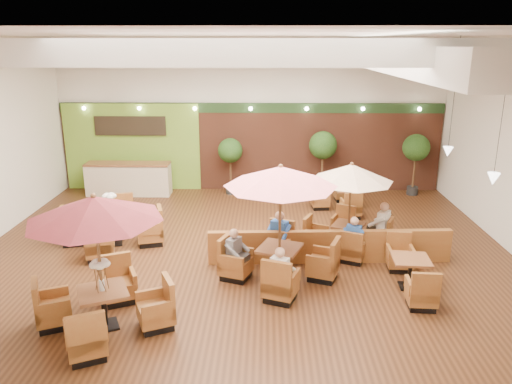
{
  "coord_description": "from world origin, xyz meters",
  "views": [
    {
      "loc": [
        0.56,
        -12.19,
        5.31
      ],
      "look_at": [
        0.3,
        0.5,
        1.5
      ],
      "focal_mm": 35.0,
      "sensor_mm": 36.0,
      "label": 1
    }
  ],
  "objects_px": {
    "table_3": "(112,228)",
    "diner_1": "(279,232)",
    "diner_3": "(354,234)",
    "table_2": "(351,190)",
    "table_5": "(339,199)",
    "table_1": "(280,203)",
    "diner_2": "(236,249)",
    "table_4": "(410,273)",
    "topiary_2": "(416,150)",
    "topiary_1": "(323,148)",
    "topiary_0": "(230,153)",
    "diner_4": "(381,221)",
    "table_0": "(97,239)",
    "booth_divider": "(330,247)",
    "diner_0": "(281,268)",
    "service_counter": "(129,179)"
  },
  "relations": [
    {
      "from": "table_3",
      "to": "diner_1",
      "type": "relative_size",
      "value": 3.48
    },
    {
      "from": "diner_3",
      "to": "table_2",
      "type": "bearing_deg",
      "value": 111.66
    },
    {
      "from": "table_3",
      "to": "table_5",
      "type": "distance_m",
      "value": 7.34
    },
    {
      "from": "table_1",
      "to": "diner_2",
      "type": "distance_m",
      "value": 1.51
    },
    {
      "from": "diner_1",
      "to": "diner_2",
      "type": "xyz_separation_m",
      "value": [
        -1.01,
        -1.01,
        -0.03
      ]
    },
    {
      "from": "table_4",
      "to": "diner_2",
      "type": "relative_size",
      "value": 3.17
    },
    {
      "from": "topiary_2",
      "to": "diner_3",
      "type": "distance_m",
      "value": 6.71
    },
    {
      "from": "table_1",
      "to": "topiary_1",
      "type": "distance_m",
      "value": 7.06
    },
    {
      "from": "topiary_2",
      "to": "topiary_0",
      "type": "bearing_deg",
      "value": 180.0
    },
    {
      "from": "table_1",
      "to": "diner_4",
      "type": "relative_size",
      "value": 3.38
    },
    {
      "from": "table_1",
      "to": "topiary_0",
      "type": "relative_size",
      "value": 1.4
    },
    {
      "from": "table_1",
      "to": "table_2",
      "type": "xyz_separation_m",
      "value": [
        1.88,
        1.85,
        -0.24
      ]
    },
    {
      "from": "table_0",
      "to": "table_2",
      "type": "relative_size",
      "value": 1.15
    },
    {
      "from": "table_5",
      "to": "topiary_1",
      "type": "xyz_separation_m",
      "value": [
        -0.41,
        1.67,
        1.4
      ]
    },
    {
      "from": "table_2",
      "to": "table_3",
      "type": "bearing_deg",
      "value": -157.83
    },
    {
      "from": "table_5",
      "to": "diner_2",
      "type": "height_order",
      "value": "diner_2"
    },
    {
      "from": "topiary_1",
      "to": "diner_3",
      "type": "distance_m",
      "value": 5.95
    },
    {
      "from": "topiary_0",
      "to": "topiary_1",
      "type": "height_order",
      "value": "topiary_1"
    },
    {
      "from": "table_4",
      "to": "booth_divider",
      "type": "bearing_deg",
      "value": 145.18
    },
    {
      "from": "booth_divider",
      "to": "diner_3",
      "type": "distance_m",
      "value": 0.68
    },
    {
      "from": "diner_3",
      "to": "diner_2",
      "type": "bearing_deg",
      "value": -139.51
    },
    {
      "from": "diner_2",
      "to": "diner_0",
      "type": "bearing_deg",
      "value": 75.38
    },
    {
      "from": "topiary_0",
      "to": "diner_3",
      "type": "relative_size",
      "value": 2.75
    },
    {
      "from": "booth_divider",
      "to": "table_0",
      "type": "xyz_separation_m",
      "value": [
        -4.71,
        -3.08,
        1.41
      ]
    },
    {
      "from": "table_1",
      "to": "diner_3",
      "type": "bearing_deg",
      "value": 48.17
    },
    {
      "from": "table_5",
      "to": "diner_1",
      "type": "height_order",
      "value": "diner_1"
    },
    {
      "from": "topiary_2",
      "to": "table_4",
      "type": "bearing_deg",
      "value": -106.05
    },
    {
      "from": "table_2",
      "to": "topiary_0",
      "type": "xyz_separation_m",
      "value": [
        -3.49,
        5.0,
        -0.11
      ]
    },
    {
      "from": "service_counter",
      "to": "topiary_1",
      "type": "distance_m",
      "value": 7.08
    },
    {
      "from": "booth_divider",
      "to": "diner_0",
      "type": "height_order",
      "value": "diner_0"
    },
    {
      "from": "topiary_1",
      "to": "topiary_0",
      "type": "bearing_deg",
      "value": -180.0
    },
    {
      "from": "table_2",
      "to": "service_counter",
      "type": "bearing_deg",
      "value": 169.87
    },
    {
      "from": "table_0",
      "to": "diner_2",
      "type": "height_order",
      "value": "table_0"
    },
    {
      "from": "table_0",
      "to": "topiary_0",
      "type": "distance_m",
      "value": 9.18
    },
    {
      "from": "service_counter",
      "to": "table_4",
      "type": "height_order",
      "value": "service_counter"
    },
    {
      "from": "table_2",
      "to": "table_3",
      "type": "xyz_separation_m",
      "value": [
        -6.4,
        0.17,
        -1.19
      ]
    },
    {
      "from": "table_1",
      "to": "table_4",
      "type": "xyz_separation_m",
      "value": [
        2.92,
        -0.37,
        -1.53
      ]
    },
    {
      "from": "table_0",
      "to": "topiary_1",
      "type": "distance_m",
      "value": 10.35
    },
    {
      "from": "topiary_2",
      "to": "booth_divider",
      "type": "bearing_deg",
      "value": -122.15
    },
    {
      "from": "table_2",
      "to": "table_4",
      "type": "relative_size",
      "value": 1.02
    },
    {
      "from": "service_counter",
      "to": "table_5",
      "type": "relative_size",
      "value": 1.26
    },
    {
      "from": "diner_1",
      "to": "topiary_0",
      "type": "bearing_deg",
      "value": -47.69
    },
    {
      "from": "table_3",
      "to": "topiary_0",
      "type": "relative_size",
      "value": 1.43
    },
    {
      "from": "table_4",
      "to": "topiary_2",
      "type": "bearing_deg",
      "value": 77.76
    },
    {
      "from": "service_counter",
      "to": "table_0",
      "type": "height_order",
      "value": "table_0"
    },
    {
      "from": "service_counter",
      "to": "diner_0",
      "type": "bearing_deg",
      "value": -55.42
    },
    {
      "from": "diner_0",
      "to": "diner_1",
      "type": "relative_size",
      "value": 0.92
    },
    {
      "from": "table_1",
      "to": "table_3",
      "type": "relative_size",
      "value": 0.98
    },
    {
      "from": "table_3",
      "to": "diner_1",
      "type": "distance_m",
      "value": 4.64
    },
    {
      "from": "table_1",
      "to": "topiary_1",
      "type": "height_order",
      "value": "table_1"
    }
  ]
}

